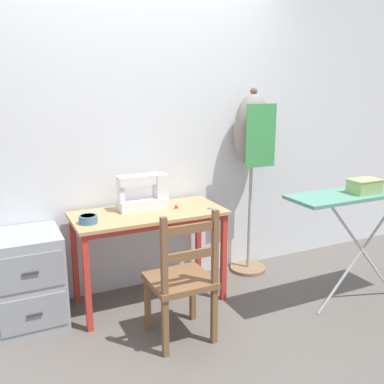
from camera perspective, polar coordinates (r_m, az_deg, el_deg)
name	(u,v)px	position (r m, az deg, el deg)	size (l,w,h in m)	color
ground_plane	(163,316)	(3.26, -3.86, -16.17)	(14.00, 14.00, 0.00)	#5B5651
wall_back	(133,133)	(3.39, -7.93, 7.74)	(10.00, 0.05, 2.55)	silver
sewing_table	(150,224)	(3.21, -5.69, -4.30)	(1.13, 0.52, 0.73)	tan
sewing_machine	(145,193)	(3.25, -6.25, -0.11)	(0.39, 0.15, 0.29)	white
fabric_bowl	(88,219)	(3.00, -13.68, -3.53)	(0.13, 0.13, 0.06)	teal
scissors	(212,209)	(3.25, 2.72, -2.26)	(0.10, 0.11, 0.01)	silver
thread_spool_near_machine	(176,207)	(3.25, -2.11, -1.99)	(0.03, 0.03, 0.03)	red
wooden_chair	(182,280)	(2.81, -1.37, -11.69)	(0.40, 0.38, 0.91)	brown
filing_cabinet	(29,279)	(3.23, -20.93, -10.82)	(0.46, 0.49, 0.67)	#93999E
dress_form	(252,140)	(3.68, 8.05, 6.88)	(0.34, 0.32, 1.62)	#846647
ironing_board	(367,197)	(3.36, 22.34, -0.64)	(1.29, 0.33, 0.91)	#518E7A
storage_box	(365,186)	(3.26, 22.02, 0.76)	(0.23, 0.15, 0.10)	#8EB266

